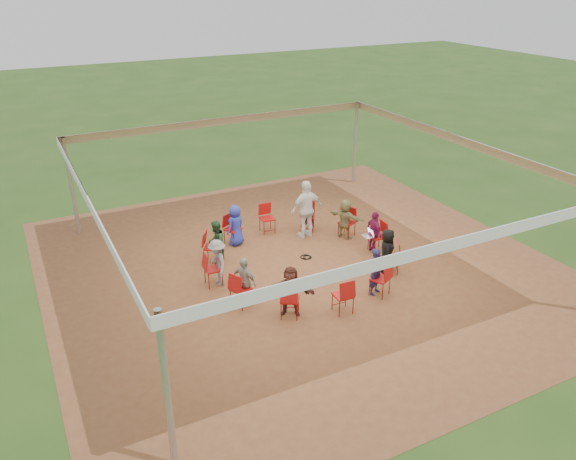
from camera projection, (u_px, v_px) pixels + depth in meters
name	position (u px, v px, depth m)	size (l,w,h in m)	color
ground	(300.00, 267.00, 15.24)	(80.00, 80.00, 0.00)	#284916
dirt_patch	(300.00, 266.00, 15.24)	(13.00, 13.00, 0.00)	brown
tent	(301.00, 185.00, 14.24)	(10.33, 10.33, 3.00)	#B2B2B7
chair_0	(377.00, 237.00, 15.92)	(0.42, 0.44, 0.90)	#A9110F
chair_1	(347.00, 222.00, 16.81)	(0.42, 0.44, 0.90)	#A9110F
chair_2	(308.00, 216.00, 17.23)	(0.42, 0.44, 0.90)	#A9110F
chair_3	(267.00, 219.00, 17.06)	(0.42, 0.44, 0.90)	#A9110F
chair_4	(233.00, 229.00, 16.36)	(0.42, 0.44, 0.90)	#A9110F
chair_5	(212.00, 247.00, 15.31)	(0.42, 0.44, 0.90)	#A9110F
chair_6	(213.00, 269.00, 14.19)	(0.42, 0.44, 0.90)	#A9110F
chair_7	(241.00, 289.00, 13.30)	(0.42, 0.44, 0.90)	#A9110F
chair_8	(290.00, 300.00, 12.88)	(0.42, 0.44, 0.90)	#A9110F
chair_9	(343.00, 295.00, 13.04)	(0.42, 0.44, 0.90)	#A9110F
chair_10	(380.00, 279.00, 13.74)	(0.42, 0.44, 0.90)	#A9110F
chair_11	(391.00, 257.00, 14.80)	(0.42, 0.44, 0.90)	#A9110F
person_seated_0	(374.00, 232.00, 15.81)	(0.72, 0.37, 1.22)	#81164C
person_seated_1	(345.00, 219.00, 16.65)	(1.14, 0.42, 1.22)	#8F8753
person_seated_2	(307.00, 213.00, 17.05)	(0.45, 0.29, 1.22)	#3A0814
person_seated_3	(236.00, 225.00, 16.23)	(0.60, 0.33, 1.22)	#2937B1
person_seated_4	(216.00, 242.00, 15.22)	(0.60, 0.34, 1.22)	#27542E
person_seated_5	(217.00, 262.00, 14.16)	(0.79, 0.39, 1.22)	gray
person_seated_6	(244.00, 281.00, 13.31)	(0.72, 0.37, 1.22)	#A7A092
person_seated_7	(290.00, 291.00, 12.91)	(1.14, 0.42, 1.22)	#4E251E
person_seated_8	(376.00, 271.00, 13.74)	(0.45, 0.29, 1.22)	#211C45
person_seated_9	(387.00, 251.00, 14.74)	(0.60, 0.33, 1.22)	black
standing_person	(307.00, 209.00, 16.59)	(1.04, 0.53, 1.78)	white
cable_coil	(306.00, 257.00, 15.71)	(0.36, 0.36, 0.03)	black
laptop	(369.00, 234.00, 15.76)	(0.28, 0.34, 0.22)	#B7B7BC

